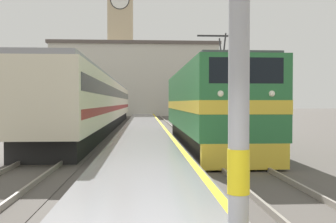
% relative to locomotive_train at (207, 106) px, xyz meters
% --- Properties ---
extents(ground_plane, '(200.00, 200.00, 0.00)m').
position_rel_locomotive_train_xyz_m(ground_plane, '(-3.12, 13.95, -1.98)').
color(ground_plane, '#514C47').
extents(platform, '(3.19, 140.00, 0.35)m').
position_rel_locomotive_train_xyz_m(platform, '(-3.12, 8.95, -1.81)').
color(platform, gray).
rests_on(platform, ground).
extents(rail_track_near, '(2.83, 140.00, 0.16)m').
position_rel_locomotive_train_xyz_m(rail_track_near, '(0.00, 8.95, -1.95)').
color(rail_track_near, '#514C47').
rests_on(rail_track_near, ground).
extents(rail_track_far, '(2.84, 140.00, 0.16)m').
position_rel_locomotive_train_xyz_m(rail_track_far, '(-6.68, 8.95, -1.95)').
color(rail_track_far, '#514C47').
rests_on(rail_track_far, ground).
extents(locomotive_train, '(2.92, 14.87, 4.85)m').
position_rel_locomotive_train_xyz_m(locomotive_train, '(0.00, 0.00, 0.00)').
color(locomotive_train, black).
rests_on(locomotive_train, ground).
extents(passenger_train, '(2.92, 40.26, 3.93)m').
position_rel_locomotive_train_xyz_m(passenger_train, '(-6.68, 13.81, 0.14)').
color(passenger_train, black).
rests_on(passenger_train, ground).
extents(clock_tower, '(5.84, 5.84, 28.80)m').
position_rel_locomotive_train_xyz_m(clock_tower, '(-7.58, 57.26, 13.37)').
color(clock_tower, tan).
rests_on(clock_tower, ground).
extents(station_building, '(26.72, 8.90, 11.66)m').
position_rel_locomotive_train_xyz_m(station_building, '(-4.52, 45.36, 3.87)').
color(station_building, beige).
rests_on(station_building, ground).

